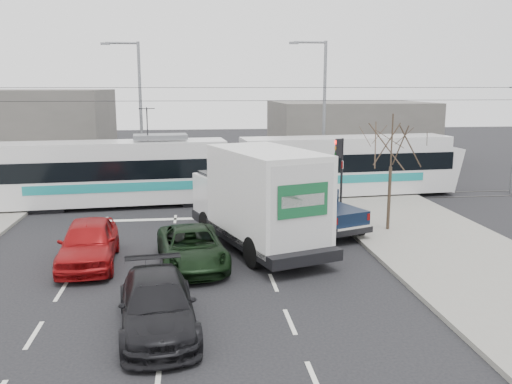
{
  "coord_description": "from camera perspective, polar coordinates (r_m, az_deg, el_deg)",
  "views": [
    {
      "loc": [
        -0.87,
        -19.56,
        6.32
      ],
      "look_at": [
        1.88,
        3.17,
        1.8
      ],
      "focal_mm": 38.0,
      "sensor_mm": 36.0,
      "label": 1
    }
  ],
  "objects": [
    {
      "name": "building_left",
      "position": [
        43.71,
        -24.48,
        5.82
      ],
      "size": [
        14.0,
        10.0,
        6.0
      ],
      "primitive_type": "cube",
      "color": "#635E59",
      "rests_on": "ground"
    },
    {
      "name": "building_right",
      "position": [
        45.58,
        9.6,
        6.21
      ],
      "size": [
        12.0,
        10.0,
        5.0
      ],
      "primitive_type": "cube",
      "color": "#635E59",
      "rests_on": "ground"
    },
    {
      "name": "bare_tree",
      "position": [
        23.76,
        14.09,
        4.73
      ],
      "size": [
        2.4,
        2.4,
        5.0
      ],
      "color": "#47382B",
      "rests_on": "ground"
    },
    {
      "name": "box_truck",
      "position": [
        21.08,
        0.27,
        -0.76
      ],
      "size": [
        5.11,
        8.4,
        3.97
      ],
      "rotation": [
        0.0,
        0.0,
        0.32
      ],
      "color": "black",
      "rests_on": "ground"
    },
    {
      "name": "traffic_signal",
      "position": [
        27.3,
        8.79,
        3.5
      ],
      "size": [
        0.44,
        0.44,
        3.6
      ],
      "color": "black",
      "rests_on": "ground"
    },
    {
      "name": "street_lamp_near",
      "position": [
        34.56,
        6.9,
        9.09
      ],
      "size": [
        2.38,
        0.25,
        9.0
      ],
      "color": "slate",
      "rests_on": "ground"
    },
    {
      "name": "catenary",
      "position": [
        29.67,
        -5.22,
        6.41
      ],
      "size": [
        60.0,
        0.2,
        7.0
      ],
      "color": "black",
      "rests_on": "ground"
    },
    {
      "name": "sidewalk_right",
      "position": [
        22.78,
        19.19,
        -5.38
      ],
      "size": [
        6.0,
        60.0,
        0.15
      ],
      "primitive_type": "cube",
      "color": "gray",
      "rests_on": "ground"
    },
    {
      "name": "red_car",
      "position": [
        20.29,
        -17.22,
        -5.09
      ],
      "size": [
        2.19,
        4.87,
        1.63
      ],
      "primitive_type": "imported",
      "rotation": [
        0.0,
        0.0,
        0.06
      ],
      "color": "maroon",
      "rests_on": "ground"
    },
    {
      "name": "tram",
      "position": [
        29.8,
        -2.47,
        2.47
      ],
      "size": [
        25.25,
        4.74,
        5.13
      ],
      "rotation": [
        0.0,
        0.0,
        0.09
      ],
      "color": "silver",
      "rests_on": "ground"
    },
    {
      "name": "navy_pickup",
      "position": [
        24.15,
        6.29,
        -1.52
      ],
      "size": [
        3.51,
        5.34,
        2.12
      ],
      "rotation": [
        0.0,
        0.0,
        0.37
      ],
      "color": "black",
      "rests_on": "ground"
    },
    {
      "name": "street_lamp_far",
      "position": [
        35.73,
        -12.36,
        8.98
      ],
      "size": [
        2.38,
        0.25,
        9.0
      ],
      "color": "slate",
      "rests_on": "ground"
    },
    {
      "name": "ground",
      "position": [
        20.57,
        -4.16,
        -6.76
      ],
      "size": [
        120.0,
        120.0,
        0.0
      ],
      "primitive_type": "plane",
      "color": "black",
      "rests_on": "ground"
    },
    {
      "name": "dark_car",
      "position": [
        14.66,
        -10.35,
        -11.61
      ],
      "size": [
        2.45,
        4.97,
        1.39
      ],
      "primitive_type": "imported",
      "rotation": [
        0.0,
        0.0,
        0.11
      ],
      "color": "black",
      "rests_on": "ground"
    },
    {
      "name": "rails",
      "position": [
        30.24,
        -5.09,
        -0.92
      ],
      "size": [
        60.0,
        1.6,
        0.03
      ],
      "primitive_type": "cube",
      "color": "#33302D",
      "rests_on": "ground"
    },
    {
      "name": "green_car",
      "position": [
        19.47,
        -6.77,
        -5.79
      ],
      "size": [
        2.76,
        5.03,
        1.34
      ],
      "primitive_type": "imported",
      "rotation": [
        0.0,
        0.0,
        0.11
      ],
      "color": "black",
      "rests_on": "ground"
    },
    {
      "name": "silver_pickup",
      "position": [
        22.06,
        1.61,
        -2.64
      ],
      "size": [
        2.28,
        5.94,
        2.13
      ],
      "rotation": [
        0.0,
        0.0,
        0.03
      ],
      "color": "black",
      "rests_on": "ground"
    }
  ]
}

